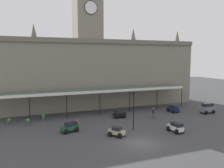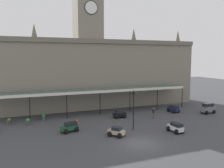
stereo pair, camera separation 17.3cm
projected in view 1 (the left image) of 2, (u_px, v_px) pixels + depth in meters
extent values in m
plane|color=#3E3E42|center=(140.00, 143.00, 26.15)|extent=(140.00, 140.00, 0.00)
cube|color=gray|center=(88.00, 74.00, 45.13)|extent=(42.98, 7.00, 12.82)
cube|color=#6C6558|center=(93.00, 41.00, 41.07)|extent=(42.98, 0.30, 0.80)
cube|color=gray|center=(87.00, 16.00, 43.89)|extent=(4.80, 4.80, 8.89)
cylinder|color=white|center=(91.00, 8.00, 41.50)|extent=(2.20, 0.12, 2.20)
cylinder|color=black|center=(91.00, 8.00, 41.54)|extent=(2.46, 0.06, 2.46)
cone|color=#5F594E|center=(34.00, 31.00, 40.74)|extent=(1.10, 1.10, 2.60)
cone|color=#5F594E|center=(133.00, 35.00, 47.76)|extent=(1.10, 1.10, 2.60)
cone|color=#5F594E|center=(177.00, 37.00, 51.69)|extent=(1.10, 1.10, 2.60)
cube|color=#38564C|center=(97.00, 89.00, 40.12)|extent=(33.21, 3.20, 0.16)
cube|color=silver|center=(100.00, 92.00, 38.67)|extent=(33.21, 0.12, 0.44)
cylinder|color=black|center=(30.00, 108.00, 35.00)|extent=(0.14, 0.14, 4.03)
cylinder|color=black|center=(67.00, 105.00, 37.01)|extent=(0.14, 0.14, 4.03)
cylinder|color=black|center=(100.00, 103.00, 39.02)|extent=(0.14, 0.14, 4.03)
cylinder|color=black|center=(130.00, 101.00, 41.03)|extent=(0.14, 0.14, 4.03)
cylinder|color=black|center=(157.00, 99.00, 43.04)|extent=(0.14, 0.14, 4.03)
cylinder|color=black|center=(182.00, 97.00, 45.05)|extent=(0.14, 0.14, 4.03)
cube|color=#1E512D|center=(70.00, 128.00, 30.09)|extent=(2.42, 1.57, 0.55)
cube|color=#1E232B|center=(71.00, 124.00, 30.16)|extent=(1.73, 1.28, 0.45)
sphere|color=black|center=(66.00, 132.00, 29.27)|extent=(0.64, 0.64, 0.64)
sphere|color=black|center=(63.00, 130.00, 29.96)|extent=(0.64, 0.64, 0.64)
sphere|color=black|center=(77.00, 129.00, 30.27)|extent=(0.64, 0.64, 0.64)
sphere|color=black|center=(73.00, 128.00, 30.95)|extent=(0.64, 0.64, 0.64)
cube|color=slate|center=(208.00, 109.00, 40.15)|extent=(2.44, 1.05, 0.95)
cube|color=#1E232B|center=(208.00, 105.00, 40.04)|extent=(1.94, 0.98, 0.55)
sphere|color=black|center=(209.00, 110.00, 40.97)|extent=(0.64, 0.64, 0.64)
sphere|color=black|center=(213.00, 112.00, 40.11)|extent=(0.64, 0.64, 0.64)
sphere|color=black|center=(202.00, 111.00, 40.29)|extent=(0.64, 0.64, 0.64)
sphere|color=black|center=(206.00, 112.00, 39.42)|extent=(0.64, 0.64, 0.64)
cube|color=#19214C|center=(173.00, 109.00, 41.10)|extent=(1.02, 2.30, 0.55)
cube|color=#1E232B|center=(174.00, 106.00, 40.86)|extent=(0.91, 1.59, 0.45)
sphere|color=black|center=(168.00, 110.00, 41.64)|extent=(0.64, 0.64, 0.64)
sphere|color=black|center=(172.00, 109.00, 42.01)|extent=(0.64, 0.64, 0.64)
sphere|color=black|center=(174.00, 111.00, 40.24)|extent=(0.64, 0.64, 0.64)
sphere|color=black|center=(178.00, 111.00, 40.61)|extent=(0.64, 0.64, 0.64)
cube|color=tan|center=(117.00, 132.00, 28.47)|extent=(2.02, 2.12, 0.50)
cube|color=#1E232B|center=(117.00, 128.00, 28.40)|extent=(1.33, 1.35, 0.42)
sphere|color=black|center=(110.00, 134.00, 28.41)|extent=(0.64, 0.64, 0.64)
sphere|color=black|center=(113.00, 132.00, 29.19)|extent=(0.64, 0.64, 0.64)
sphere|color=black|center=(120.00, 136.00, 27.80)|extent=(0.64, 0.64, 0.64)
sphere|color=black|center=(123.00, 133.00, 28.58)|extent=(0.64, 0.64, 0.64)
cube|color=silver|center=(175.00, 128.00, 30.14)|extent=(1.12, 2.33, 0.55)
cube|color=#1E232B|center=(177.00, 124.00, 29.90)|extent=(0.98, 1.62, 0.45)
sphere|color=black|center=(169.00, 128.00, 30.64)|extent=(0.64, 0.64, 0.64)
sphere|color=black|center=(174.00, 127.00, 31.05)|extent=(0.64, 0.64, 0.64)
sphere|color=black|center=(177.00, 132.00, 29.27)|extent=(0.64, 0.64, 0.64)
sphere|color=black|center=(182.00, 131.00, 29.68)|extent=(0.64, 0.64, 0.64)
cube|color=black|center=(119.00, 114.00, 37.23)|extent=(2.10, 1.01, 0.50)
cube|color=#1E232B|center=(119.00, 112.00, 37.16)|extent=(1.15, 0.87, 0.42)
sphere|color=black|center=(122.00, 115.00, 37.88)|extent=(0.64, 0.64, 0.64)
sphere|color=black|center=(124.00, 116.00, 37.04)|extent=(0.64, 0.64, 0.64)
sphere|color=black|center=(115.00, 115.00, 37.47)|extent=(0.64, 0.64, 0.64)
sphere|color=black|center=(116.00, 117.00, 36.63)|extent=(0.64, 0.64, 0.64)
cylinder|color=#3F384C|center=(153.00, 116.00, 36.87)|extent=(0.17, 0.17, 0.82)
cylinder|color=#3F384C|center=(153.00, 115.00, 37.08)|extent=(0.17, 0.17, 0.82)
cylinder|color=black|center=(153.00, 111.00, 36.89)|extent=(0.34, 0.34, 0.62)
sphere|color=tan|center=(153.00, 108.00, 36.84)|extent=(0.23, 0.23, 0.23)
cylinder|color=black|center=(133.00, 112.00, 30.78)|extent=(0.13, 0.13, 4.71)
cube|color=black|center=(134.00, 93.00, 30.49)|extent=(0.30, 0.30, 0.44)
sphere|color=black|center=(134.00, 91.00, 30.46)|extent=(0.14, 0.14, 0.14)
cone|color=orange|center=(77.00, 121.00, 34.09)|extent=(0.40, 0.40, 0.74)
cylinder|color=#47423D|center=(9.00, 123.00, 33.30)|extent=(0.56, 0.56, 0.42)
sphere|color=#356531|center=(9.00, 120.00, 33.25)|extent=(0.60, 0.60, 0.60)
cylinder|color=#47423D|center=(43.00, 119.00, 35.77)|extent=(0.56, 0.56, 0.42)
sphere|color=#1F7732|center=(43.00, 116.00, 35.71)|extent=(0.60, 0.60, 0.60)
cylinder|color=#47423D|center=(28.00, 124.00, 33.20)|extent=(0.56, 0.56, 0.42)
sphere|color=#2F7F36|center=(28.00, 121.00, 33.15)|extent=(0.60, 0.60, 0.60)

